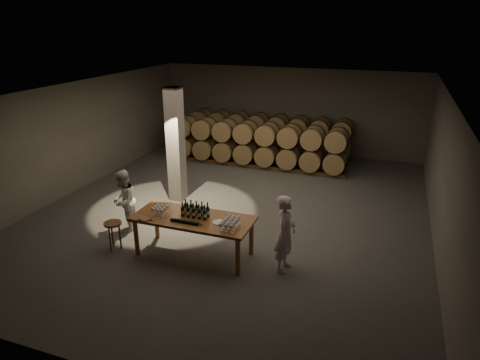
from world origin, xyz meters
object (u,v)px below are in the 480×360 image
(tasting_table, at_px, (193,222))
(notebook_near, at_px, (145,219))
(plate, at_px, (219,222))
(bottle_cluster, at_px, (195,211))
(stool, at_px, (113,227))
(person_man, at_px, (285,234))
(person_woman, at_px, (124,201))

(tasting_table, relative_size, notebook_near, 11.33)
(tasting_table, xyz_separation_m, plate, (0.62, -0.04, 0.11))
(bottle_cluster, bearing_deg, stool, -166.15)
(plate, bearing_deg, person_man, 5.35)
(tasting_table, height_order, plate, plate)
(stool, distance_m, person_woman, 0.97)
(person_man, bearing_deg, stool, 102.18)
(person_woman, bearing_deg, tasting_table, 61.20)
(bottle_cluster, distance_m, notebook_near, 1.08)
(person_woman, bearing_deg, bottle_cluster, 62.91)
(bottle_cluster, bearing_deg, notebook_near, -151.58)
(bottle_cluster, distance_m, plate, 0.61)
(plate, height_order, person_woman, person_woman)
(stool, xyz_separation_m, person_woman, (-0.30, 0.89, 0.23))
(tasting_table, distance_m, person_man, 2.01)
(plate, distance_m, person_woman, 2.77)
(tasting_table, distance_m, notebook_near, 1.03)
(person_man, bearing_deg, tasting_table, 97.59)
(person_man, bearing_deg, plate, 100.33)
(bottle_cluster, height_order, stool, bottle_cluster)
(person_man, bearing_deg, person_woman, 89.32)
(plate, relative_size, person_woman, 0.18)
(notebook_near, height_order, stool, notebook_near)
(person_man, xyz_separation_m, person_woman, (-4.11, 0.41, -0.05))
(tasting_table, xyz_separation_m, person_woman, (-2.10, 0.50, -0.03))
(bottle_cluster, bearing_deg, person_woman, 168.33)
(bottle_cluster, height_order, person_man, person_man)
(tasting_table, bearing_deg, notebook_near, -153.81)
(person_man, relative_size, person_woman, 1.07)
(notebook_near, relative_size, person_woman, 0.15)
(tasting_table, distance_m, person_woman, 2.16)
(plate, bearing_deg, stool, -171.74)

